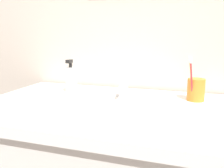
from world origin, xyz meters
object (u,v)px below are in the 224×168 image
object	(u,v)px
faucet	(124,84)
toothbrush_yellow	(191,75)
toothbrush_red	(191,76)
toothbrush_cup	(196,90)
soap_dispenser	(71,80)

from	to	relation	value
faucet	toothbrush_yellow	world-z (taller)	toothbrush_yellow
toothbrush_red	toothbrush_yellow	world-z (taller)	toothbrush_red
toothbrush_yellow	faucet	bearing A→B (deg)	-176.38
toothbrush_cup	soap_dispenser	distance (m)	0.57
toothbrush_cup	faucet	bearing A→B (deg)	-175.53
toothbrush_yellow	soap_dispenser	size ratio (longest dim) A/B	1.14
toothbrush_red	soap_dispenser	xyz separation A→B (m)	(-0.55, 0.00, -0.05)
faucet	toothbrush_red	size ratio (longest dim) A/B	0.84
soap_dispenser	toothbrush_red	bearing A→B (deg)	-0.48
toothbrush_cup	toothbrush_yellow	size ratio (longest dim) A/B	0.51
faucet	toothbrush_yellow	bearing A→B (deg)	3.62
soap_dispenser	toothbrush_yellow	bearing A→B (deg)	3.15
toothbrush_cup	toothbrush_red	xyz separation A→B (m)	(-0.02, -0.04, 0.06)
toothbrush_red	toothbrush_yellow	size ratio (longest dim) A/B	1.01
faucet	toothbrush_cup	xyz separation A→B (m)	(0.31, 0.02, -0.01)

